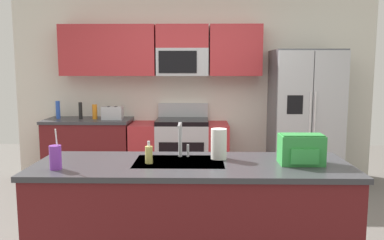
{
  "coord_description": "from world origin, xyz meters",
  "views": [
    {
      "loc": [
        0.09,
        -3.62,
        1.62
      ],
      "look_at": [
        0.01,
        0.6,
        1.05
      ],
      "focal_mm": 36.76,
      "sensor_mm": 36.0,
      "label": 1
    }
  ],
  "objects_px": {
    "toaster": "(112,113)",
    "bottle_blue": "(58,110)",
    "sink_faucet": "(181,137)",
    "range_oven": "(180,151)",
    "pepper_mill": "(81,111)",
    "paper_towel_roll": "(219,144)",
    "backpack": "(301,149)",
    "refrigerator": "(304,118)",
    "soap_dispenser": "(149,154)",
    "drink_cup_purple": "(55,157)",
    "bottle_orange": "(95,112)"
  },
  "relations": [
    {
      "from": "drink_cup_purple",
      "to": "paper_towel_roll",
      "type": "relative_size",
      "value": 1.21
    },
    {
      "from": "toaster",
      "to": "drink_cup_purple",
      "type": "bearing_deg",
      "value": -85.95
    },
    {
      "from": "range_oven",
      "to": "pepper_mill",
      "type": "bearing_deg",
      "value": -179.9
    },
    {
      "from": "soap_dispenser",
      "to": "toaster",
      "type": "bearing_deg",
      "value": 108.35
    },
    {
      "from": "refrigerator",
      "to": "toaster",
      "type": "bearing_deg",
      "value": 179.58
    },
    {
      "from": "refrigerator",
      "to": "pepper_mill",
      "type": "height_order",
      "value": "refrigerator"
    },
    {
      "from": "backpack",
      "to": "sink_faucet",
      "type": "bearing_deg",
      "value": 167.2
    },
    {
      "from": "toaster",
      "to": "bottle_blue",
      "type": "relative_size",
      "value": 1.12
    },
    {
      "from": "pepper_mill",
      "to": "bottle_blue",
      "type": "height_order",
      "value": "bottle_blue"
    },
    {
      "from": "bottle_blue",
      "to": "backpack",
      "type": "relative_size",
      "value": 0.78
    },
    {
      "from": "toaster",
      "to": "bottle_blue",
      "type": "bearing_deg",
      "value": 173.81
    },
    {
      "from": "pepper_mill",
      "to": "bottle_blue",
      "type": "relative_size",
      "value": 0.94
    },
    {
      "from": "drink_cup_purple",
      "to": "soap_dispenser",
      "type": "relative_size",
      "value": 1.71
    },
    {
      "from": "pepper_mill",
      "to": "backpack",
      "type": "relative_size",
      "value": 0.73
    },
    {
      "from": "refrigerator",
      "to": "soap_dispenser",
      "type": "distance_m",
      "value": 3.07
    },
    {
      "from": "range_oven",
      "to": "bottle_orange",
      "type": "xyz_separation_m",
      "value": [
        -1.18,
        -0.01,
        0.56
      ]
    },
    {
      "from": "sink_faucet",
      "to": "range_oven",
      "type": "bearing_deg",
      "value": 93.14
    },
    {
      "from": "backpack",
      "to": "drink_cup_purple",
      "type": "bearing_deg",
      "value": -174.07
    },
    {
      "from": "toaster",
      "to": "bottle_orange",
      "type": "xyz_separation_m",
      "value": [
        -0.26,
        0.04,
        0.01
      ]
    },
    {
      "from": "bottle_orange",
      "to": "soap_dispenser",
      "type": "bearing_deg",
      "value": -66.85
    },
    {
      "from": "bottle_orange",
      "to": "backpack",
      "type": "height_order",
      "value": "backpack"
    },
    {
      "from": "sink_faucet",
      "to": "bottle_orange",
      "type": "bearing_deg",
      "value": 119.41
    },
    {
      "from": "drink_cup_purple",
      "to": "backpack",
      "type": "xyz_separation_m",
      "value": [
        1.77,
        0.18,
        0.03
      ]
    },
    {
      "from": "bottle_blue",
      "to": "drink_cup_purple",
      "type": "xyz_separation_m",
      "value": [
        0.98,
        -2.76,
        -0.04
      ]
    },
    {
      "from": "soap_dispenser",
      "to": "paper_towel_roll",
      "type": "height_order",
      "value": "paper_towel_roll"
    },
    {
      "from": "refrigerator",
      "to": "soap_dispenser",
      "type": "bearing_deg",
      "value": -126.26
    },
    {
      "from": "soap_dispenser",
      "to": "paper_towel_roll",
      "type": "xyz_separation_m",
      "value": [
        0.53,
        0.16,
        0.05
      ]
    },
    {
      "from": "drink_cup_purple",
      "to": "bottle_orange",
      "type": "bearing_deg",
      "value": 99.3
    },
    {
      "from": "toaster",
      "to": "bottle_blue",
      "type": "xyz_separation_m",
      "value": [
        -0.79,
        0.09,
        0.03
      ]
    },
    {
      "from": "pepper_mill",
      "to": "sink_faucet",
      "type": "xyz_separation_m",
      "value": [
        1.51,
        -2.34,
        0.05
      ]
    },
    {
      "from": "bottle_blue",
      "to": "paper_towel_roll",
      "type": "bearing_deg",
      "value": -48.41
    },
    {
      "from": "range_oven",
      "to": "refrigerator",
      "type": "xyz_separation_m",
      "value": [
        1.71,
        -0.07,
        0.48
      ]
    },
    {
      "from": "bottle_orange",
      "to": "soap_dispenser",
      "type": "xyz_separation_m",
      "value": [
        1.08,
        -2.53,
        -0.03
      ]
    },
    {
      "from": "range_oven",
      "to": "sink_faucet",
      "type": "xyz_separation_m",
      "value": [
        0.13,
        -2.34,
        0.62
      ]
    },
    {
      "from": "range_oven",
      "to": "drink_cup_purple",
      "type": "distance_m",
      "value": 2.88
    },
    {
      "from": "paper_towel_roll",
      "to": "backpack",
      "type": "bearing_deg",
      "value": -14.89
    },
    {
      "from": "pepper_mill",
      "to": "paper_towel_roll",
      "type": "height_order",
      "value": "paper_towel_roll"
    },
    {
      "from": "sink_faucet",
      "to": "drink_cup_purple",
      "type": "xyz_separation_m",
      "value": [
        -0.87,
        -0.39,
        -0.08
      ]
    },
    {
      "from": "bottle_orange",
      "to": "drink_cup_purple",
      "type": "xyz_separation_m",
      "value": [
        0.45,
        -2.72,
        -0.02
      ]
    },
    {
      "from": "pepper_mill",
      "to": "paper_towel_roll",
      "type": "relative_size",
      "value": 0.97
    },
    {
      "from": "sink_faucet",
      "to": "drink_cup_purple",
      "type": "height_order",
      "value": "drink_cup_purple"
    },
    {
      "from": "pepper_mill",
      "to": "backpack",
      "type": "xyz_separation_m",
      "value": [
        2.42,
        -2.54,
        0.0
      ]
    },
    {
      "from": "refrigerator",
      "to": "backpack",
      "type": "xyz_separation_m",
      "value": [
        -0.68,
        -2.48,
        0.09
      ]
    },
    {
      "from": "sink_faucet",
      "to": "soap_dispenser",
      "type": "distance_m",
      "value": 0.32
    },
    {
      "from": "soap_dispenser",
      "to": "refrigerator",
      "type": "bearing_deg",
      "value": 53.74
    },
    {
      "from": "range_oven",
      "to": "sink_faucet",
      "type": "bearing_deg",
      "value": -86.86
    },
    {
      "from": "pepper_mill",
      "to": "bottle_orange",
      "type": "xyz_separation_m",
      "value": [
        0.2,
        -0.01,
        -0.01
      ]
    },
    {
      "from": "bottle_orange",
      "to": "bottle_blue",
      "type": "distance_m",
      "value": 0.54
    },
    {
      "from": "sink_faucet",
      "to": "soap_dispenser",
      "type": "height_order",
      "value": "sink_faucet"
    },
    {
      "from": "range_oven",
      "to": "soap_dispenser",
      "type": "relative_size",
      "value": 8.0
    }
  ]
}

